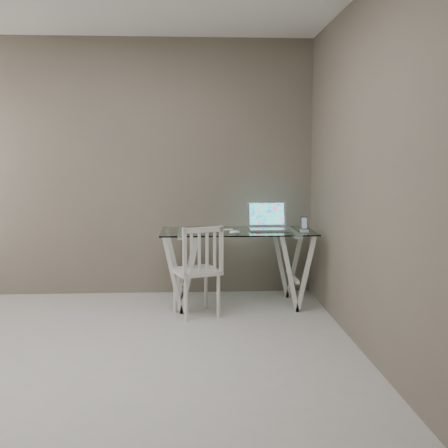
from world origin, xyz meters
name	(u,v)px	position (x,y,z in m)	size (l,w,h in m)	color
room	(72,119)	(-0.06, 0.02, 1.72)	(4.50, 4.52, 2.71)	#B4B1AD
desk	(237,267)	(1.16, 1.69, 0.38)	(1.50, 0.70, 0.75)	silver
chair	(199,267)	(0.78, 1.30, 0.47)	(0.50, 0.50, 0.85)	silver
laptop	(268,223)	(1.48, 1.80, 0.81)	(0.39, 0.34, 0.27)	silver
keyboard	(221,230)	(1.00, 1.74, 0.75)	(0.26, 0.11, 0.01)	silver
mouse	(235,232)	(1.12, 1.47, 0.76)	(0.10, 0.06, 0.03)	white
phone_dock	(304,227)	(1.81, 1.63, 0.78)	(0.07, 0.07, 0.14)	white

